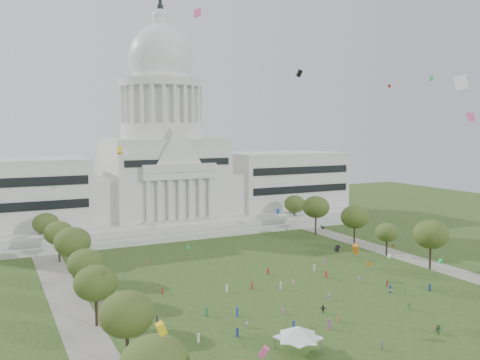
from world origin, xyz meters
name	(u,v)px	position (x,y,z in m)	size (l,w,h in m)	color
ground	(339,317)	(0.00, 0.00, 0.00)	(400.00, 400.00, 0.00)	#324B1D
capitol	(163,169)	(0.00, 113.59, 22.30)	(160.00, 64.50, 91.30)	silver
path_left	(71,308)	(-48.00, 30.00, 0.02)	(8.00, 160.00, 0.04)	gray
path_right	(406,257)	(48.00, 30.00, 0.02)	(8.00, 160.00, 0.04)	gray
row_tree_l_1	(127,314)	(-44.07, -2.96, 8.95)	(8.86, 8.86, 12.59)	black
row_tree_l_2	(96,283)	(-45.04, 17.30, 8.51)	(8.42, 8.42, 11.97)	black
row_tree_r_2	(431,234)	(44.17, 17.44, 9.66)	(9.55, 9.55, 13.58)	black
row_tree_l_3	(85,264)	(-44.09, 33.92, 8.21)	(8.12, 8.12, 11.55)	black
row_tree_r_3	(387,232)	(44.40, 34.48, 7.08)	(7.01, 7.01, 9.98)	black
row_tree_l_4	(73,242)	(-44.08, 52.42, 9.39)	(9.29, 9.29, 13.21)	black
row_tree_r_4	(355,217)	(44.76, 50.04, 9.29)	(9.19, 9.19, 13.06)	black
row_tree_l_5	(59,233)	(-45.22, 71.01, 8.42)	(8.33, 8.33, 11.85)	black
row_tree_r_5	(316,207)	(43.49, 70.19, 9.93)	(9.82, 9.82, 13.96)	black
row_tree_l_6	(46,224)	(-46.87, 89.14, 8.27)	(8.19, 8.19, 11.64)	black
row_tree_r_6	(295,204)	(45.96, 88.13, 8.51)	(8.42, 8.42, 11.97)	black
event_tent	(298,332)	(-16.58, -10.22, 3.71)	(10.37, 10.37, 4.78)	#4C4C4C
person_0	(430,287)	(29.76, 4.07, 0.83)	(0.81, 0.53, 1.66)	navy
person_2	(387,283)	(23.07, 10.99, 0.78)	(0.76, 0.47, 1.56)	#B21E1E
person_3	(409,306)	(15.90, -3.28, 0.80)	(1.03, 0.53, 1.60)	#33723F
person_4	(329,295)	(4.51, 9.44, 0.96)	(1.13, 0.61, 1.92)	silver
person_5	(323,309)	(-1.57, 3.30, 0.84)	(1.56, 0.62, 1.68)	#26262B
person_6	(436,327)	(11.82, -14.18, 0.76)	(0.74, 0.48, 1.52)	olive
person_7	(382,346)	(-3.01, -15.90, 0.77)	(0.56, 0.41, 1.54)	#4C4C51
person_8	(246,323)	(-19.35, 3.66, 0.89)	(0.87, 0.53, 1.78)	silver
person_9	(405,291)	(22.32, 4.44, 0.76)	(0.98, 0.51, 1.52)	#33723F
person_10	(359,279)	(19.15, 16.90, 0.85)	(1.00, 0.54, 1.70)	silver
person_11	(438,329)	(11.13, -15.31, 0.89)	(1.64, 0.65, 1.77)	#33723F
distant_crowd	(253,301)	(-12.17, 14.33, 0.87)	(63.65, 38.98, 1.92)	navy
kite_swarm	(330,202)	(3.24, 8.12, 22.42)	(98.87, 107.18, 60.90)	red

